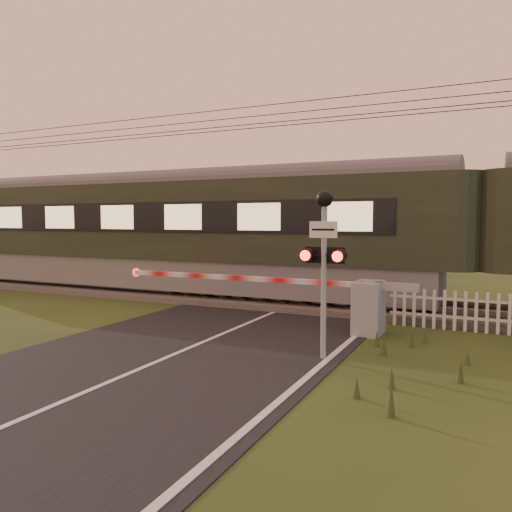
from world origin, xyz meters
The scene contains 8 objects.
ground centered at (0.00, 0.00, 0.00)m, with size 160.00×160.00×0.00m, color #223916.
road centered at (0.02, -0.23, 0.01)m, with size 6.00×140.00×0.03m.
track_bed centered at (0.00, 6.50, 0.07)m, with size 140.00×3.40×0.39m.
overhead_wires centered at (0.00, 6.50, 5.72)m, with size 120.00×0.62×0.62m.
train centered at (5.16, 6.50, 2.25)m, with size 42.31×2.92×3.94m.
boom_gate centered at (2.56, 3.39, 0.68)m, with size 7.74×0.92×1.23m.
crossing_signal centered at (2.64, 0.98, 2.14)m, with size 0.79×0.34×3.11m.
picket_fence centered at (4.91, 4.60, 0.47)m, with size 3.42×0.08×0.93m.
Camera 1 is at (5.39, -7.76, 2.58)m, focal length 35.00 mm.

